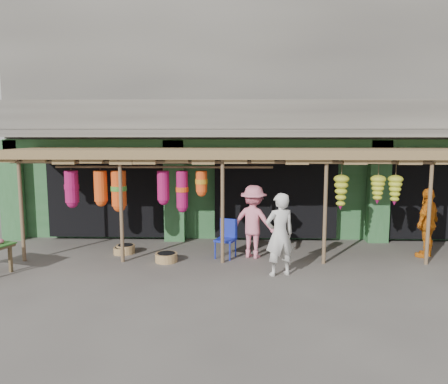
{
  "coord_description": "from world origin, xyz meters",
  "views": [
    {
      "loc": [
        -1.16,
        -10.72,
        3.17
      ],
      "look_at": [
        -1.5,
        1.0,
        1.61
      ],
      "focal_mm": 35.0,
      "sensor_mm": 36.0,
      "label": 1
    }
  ],
  "objects_px": {
    "blue_chair": "(227,236)",
    "person_front": "(280,235)",
    "person_shopper": "(254,222)",
    "person_vendor": "(427,223)"
  },
  "relations": [
    {
      "from": "person_shopper",
      "to": "blue_chair",
      "type": "bearing_deg",
      "value": 23.46
    },
    {
      "from": "person_front",
      "to": "person_vendor",
      "type": "distance_m",
      "value": 4.27
    },
    {
      "from": "blue_chair",
      "to": "person_shopper",
      "type": "distance_m",
      "value": 0.79
    },
    {
      "from": "person_vendor",
      "to": "blue_chair",
      "type": "bearing_deg",
      "value": -42.52
    },
    {
      "from": "blue_chair",
      "to": "person_front",
      "type": "bearing_deg",
      "value": -28.91
    },
    {
      "from": "blue_chair",
      "to": "person_front",
      "type": "height_order",
      "value": "person_front"
    },
    {
      "from": "blue_chair",
      "to": "person_vendor",
      "type": "xyz_separation_m",
      "value": [
        5.18,
        0.15,
        0.35
      ]
    },
    {
      "from": "person_front",
      "to": "person_vendor",
      "type": "height_order",
      "value": "person_front"
    },
    {
      "from": "person_vendor",
      "to": "person_shopper",
      "type": "bearing_deg",
      "value": -42.17
    },
    {
      "from": "person_vendor",
      "to": "person_shopper",
      "type": "distance_m",
      "value": 4.49
    }
  ]
}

